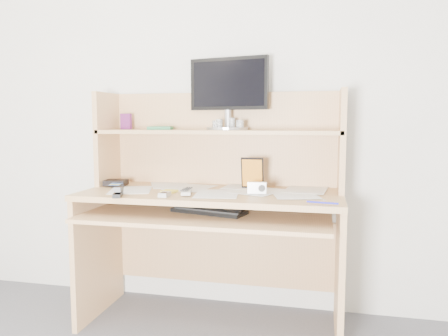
% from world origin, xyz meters
% --- Properties ---
extents(back_wall, '(3.60, 0.04, 2.50)m').
position_xyz_m(back_wall, '(0.00, 1.80, 1.25)').
color(back_wall, silver).
rests_on(back_wall, floor).
extents(desk, '(1.40, 0.70, 1.30)m').
position_xyz_m(desk, '(0.00, 1.56, 0.69)').
color(desk, tan).
rests_on(desk, floor).
extents(paper_clutter, '(1.32, 0.54, 0.01)m').
position_xyz_m(paper_clutter, '(0.00, 1.48, 0.75)').
color(paper_clutter, silver).
rests_on(paper_clutter, desk).
extents(keyboard, '(0.42, 0.24, 0.03)m').
position_xyz_m(keyboard, '(0.01, 1.40, 0.66)').
color(keyboard, black).
rests_on(keyboard, desk).
extents(tv_remote, '(0.09, 0.18, 0.02)m').
position_xyz_m(tv_remote, '(-0.10, 1.37, 0.76)').
color(tv_remote, '#A3A39E').
rests_on(tv_remote, paper_clutter).
extents(flip_phone, '(0.05, 0.08, 0.02)m').
position_xyz_m(flip_phone, '(-0.19, 1.26, 0.77)').
color(flip_phone, silver).
rests_on(flip_phone, paper_clutter).
extents(stapler, '(0.08, 0.14, 0.04)m').
position_xyz_m(stapler, '(-0.42, 1.22, 0.78)').
color(stapler, black).
rests_on(stapler, paper_clutter).
extents(wallet, '(0.14, 0.12, 0.03)m').
position_xyz_m(wallet, '(-0.60, 1.55, 0.77)').
color(wallet, black).
rests_on(wallet, paper_clutter).
extents(sticky_note_pad, '(0.08, 0.08, 0.01)m').
position_xyz_m(sticky_note_pad, '(-0.21, 1.41, 0.76)').
color(sticky_note_pad, '#F2F03F').
rests_on(sticky_note_pad, desk).
extents(digital_camera, '(0.10, 0.05, 0.06)m').
position_xyz_m(digital_camera, '(0.26, 1.44, 0.79)').
color(digital_camera, '#BABBBD').
rests_on(digital_camera, paper_clutter).
extents(game_case, '(0.12, 0.01, 0.18)m').
position_xyz_m(game_case, '(0.21, 1.60, 0.84)').
color(game_case, black).
rests_on(game_case, paper_clutter).
extents(blue_pen, '(0.14, 0.03, 0.01)m').
position_xyz_m(blue_pen, '(0.59, 1.22, 0.76)').
color(blue_pen, '#191AC0').
rests_on(blue_pen, paper_clutter).
extents(card_box, '(0.07, 0.03, 0.10)m').
position_xyz_m(card_box, '(-0.59, 1.69, 1.13)').
color(card_box, maroon).
rests_on(card_box, desk).
extents(shelf_book, '(0.18, 0.21, 0.02)m').
position_xyz_m(shelf_book, '(-0.36, 1.67, 1.09)').
color(shelf_book, '#36875E').
rests_on(shelf_book, desk).
extents(chip_stack_a, '(0.04, 0.04, 0.05)m').
position_xyz_m(chip_stack_a, '(-0.01, 1.62, 1.11)').
color(chip_stack_a, black).
rests_on(chip_stack_a, desk).
extents(chip_stack_b, '(0.04, 0.04, 0.06)m').
position_xyz_m(chip_stack_b, '(0.01, 1.60, 1.11)').
color(chip_stack_b, white).
rests_on(chip_stack_b, desk).
extents(chip_stack_c, '(0.05, 0.05, 0.06)m').
position_xyz_m(chip_stack_c, '(0.13, 1.64, 1.11)').
color(chip_stack_c, black).
rests_on(chip_stack_c, desk).
extents(chip_stack_d, '(0.04, 0.04, 0.07)m').
position_xyz_m(chip_stack_d, '(0.07, 1.68, 1.12)').
color(chip_stack_d, white).
rests_on(chip_stack_d, desk).
extents(monitor, '(0.48, 0.24, 0.41)m').
position_xyz_m(monitor, '(0.05, 1.70, 1.30)').
color(monitor, '#ACABB0').
rests_on(monitor, desk).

